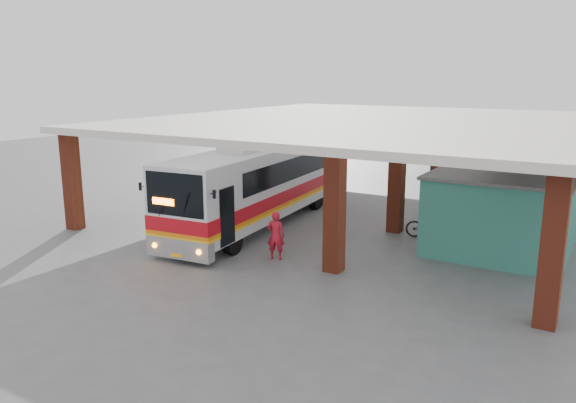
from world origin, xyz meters
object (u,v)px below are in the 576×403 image
(coach_bus, at_px, (261,184))
(red_chair, at_px, (461,209))
(motorcycle, at_px, (432,225))
(pedestrian, at_px, (276,235))

(coach_bus, height_order, red_chair, coach_bus)
(coach_bus, relative_size, red_chair, 18.51)
(motorcycle, distance_m, red_chair, 4.77)
(coach_bus, xyz_separation_m, motorcycle, (7.51, 1.75, -1.34))
(coach_bus, bearing_deg, red_chair, 35.04)
(motorcycle, xyz_separation_m, red_chair, (0.02, 4.76, -0.23))
(pedestrian, xyz_separation_m, red_chair, (4.17, 10.50, -0.59))
(motorcycle, height_order, red_chair, motorcycle)
(motorcycle, bearing_deg, coach_bus, 88.09)
(coach_bus, xyz_separation_m, pedestrian, (3.36, -3.99, -0.97))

